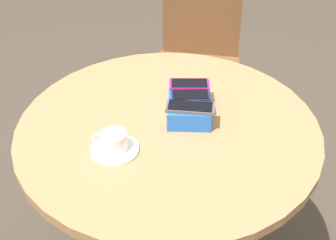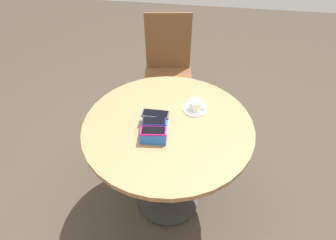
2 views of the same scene
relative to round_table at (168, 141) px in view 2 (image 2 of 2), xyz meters
name	(u,v)px [view 2 (image 2 of 2)]	position (x,y,z in m)	size (l,w,h in m)	color
ground_plane	(168,198)	(0.00, 0.00, -0.59)	(8.00, 8.00, 0.00)	#42382D
round_table	(168,141)	(0.00, 0.00, 0.00)	(0.89, 0.89, 0.73)	#2D2D2D
phone_box	(155,127)	(-0.07, 0.05, 0.16)	(0.20, 0.14, 0.06)	blue
phone_magenta	(153,131)	(-0.13, 0.05, 0.20)	(0.07, 0.13, 0.01)	#D11975
phone_navy	(154,121)	(-0.07, 0.06, 0.20)	(0.08, 0.12, 0.01)	navy
phone_gray	(155,114)	(-0.01, 0.06, 0.20)	(0.06, 0.14, 0.01)	#515156
saucer	(195,109)	(0.13, -0.13, 0.14)	(0.13, 0.13, 0.01)	white
coffee_cup	(196,105)	(0.13, -0.13, 0.17)	(0.07, 0.10, 0.05)	white
chair_far_side	(168,73)	(0.88, 0.14, -0.11)	(0.45, 0.45, 0.93)	brown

